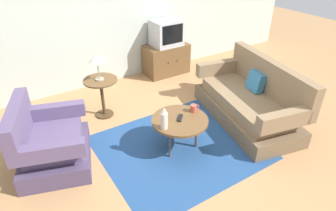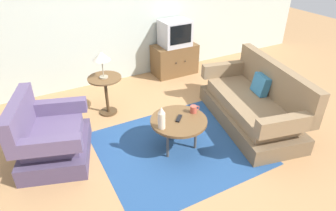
{
  "view_description": "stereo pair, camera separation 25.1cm",
  "coord_description": "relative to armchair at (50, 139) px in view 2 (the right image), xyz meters",
  "views": [
    {
      "loc": [
        -1.89,
        -2.64,
        2.56
      ],
      "look_at": [
        -0.09,
        0.19,
        0.55
      ],
      "focal_mm": 31.36,
      "sensor_mm": 36.0,
      "label": 1
    },
    {
      "loc": [
        -1.68,
        -2.77,
        2.56
      ],
      "look_at": [
        -0.09,
        0.19,
        0.55
      ],
      "focal_mm": 31.36,
      "sensor_mm": 36.0,
      "label": 2
    }
  ],
  "objects": [
    {
      "name": "armchair",
      "position": [
        0.0,
        0.0,
        0.0
      ],
      "size": [
        1.07,
        1.19,
        0.87
      ],
      "rotation": [
        0.0,
        0.0,
        -1.89
      ],
      "color": "#4B3E5C",
      "rests_on": "ground"
    },
    {
      "name": "mug",
      "position": [
        1.79,
        -0.54,
        0.22
      ],
      "size": [
        0.14,
        0.09,
        0.1
      ],
      "color": "#B74C3D",
      "rests_on": "coffee_table"
    },
    {
      "name": "television",
      "position": [
        2.68,
        1.56,
        0.55
      ],
      "size": [
        0.56,
        0.46,
        0.49
      ],
      "color": "#B7B7BC",
      "rests_on": "tv_stand"
    },
    {
      "name": "ground_plane",
      "position": [
        1.6,
        -0.54,
        -0.3
      ],
      "size": [
        16.0,
        16.0,
        0.0
      ],
      "primitive_type": "plane",
      "color": "#AD7F51"
    },
    {
      "name": "tv_stand",
      "position": [
        2.68,
        1.57,
        0.01
      ],
      "size": [
        0.87,
        0.5,
        0.6
      ],
      "color": "brown",
      "rests_on": "ground"
    },
    {
      "name": "side_table",
      "position": [
        0.98,
        0.73,
        0.16
      ],
      "size": [
        0.51,
        0.51,
        0.63
      ],
      "color": "brown",
      "rests_on": "ground"
    },
    {
      "name": "vase",
      "position": [
        1.25,
        -0.66,
        0.31
      ],
      "size": [
        0.09,
        0.09,
        0.3
      ],
      "color": "beige",
      "rests_on": "coffee_table"
    },
    {
      "name": "area_rug",
      "position": [
        1.53,
        -0.6,
        -0.3
      ],
      "size": [
        2.05,
        1.84,
        0.0
      ],
      "primitive_type": "cube",
      "color": "navy",
      "rests_on": "ground"
    },
    {
      "name": "couch",
      "position": [
        2.84,
        -0.58,
        0.01
      ],
      "size": [
        1.23,
        2.0,
        0.93
      ],
      "rotation": [
        0.0,
        0.0,
        1.36
      ],
      "color": "brown",
      "rests_on": "ground"
    },
    {
      "name": "back_wall",
      "position": [
        1.6,
        1.91,
        1.05
      ],
      "size": [
        9.0,
        0.12,
        2.7
      ],
      "primitive_type": "cube",
      "color": "#B2BCB2",
      "rests_on": "ground"
    },
    {
      "name": "table_lamp",
      "position": [
        0.97,
        0.73,
        0.67
      ],
      "size": [
        0.26,
        0.26,
        0.41
      ],
      "color": "#9E937A",
      "rests_on": "side_table"
    },
    {
      "name": "coffee_table",
      "position": [
        1.53,
        -0.6,
        0.13
      ],
      "size": [
        0.74,
        0.74,
        0.46
      ],
      "color": "brown",
      "rests_on": "ground"
    },
    {
      "name": "tv_remote_dark",
      "position": [
        1.54,
        -0.59,
        0.18
      ],
      "size": [
        0.15,
        0.15,
        0.02
      ],
      "rotation": [
        0.0,
        0.0,
        3.94
      ],
      "color": "black",
      "rests_on": "coffee_table"
    }
  ]
}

